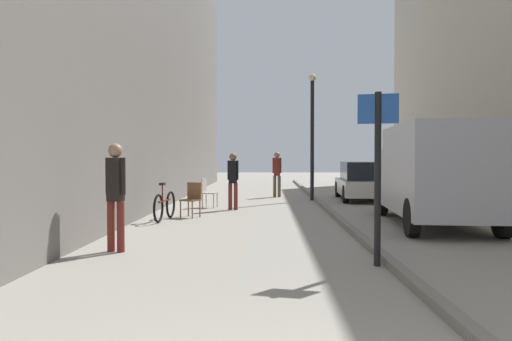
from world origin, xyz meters
name	(u,v)px	position (x,y,z in m)	size (l,w,h in m)	color
ground_plane	(276,216)	(0.00, 12.00, 0.00)	(80.00, 80.00, 0.00)	gray
building_facade_left	(94,0)	(-5.03, 12.00, 5.98)	(2.87, 40.00, 11.95)	slate
kerb_strip	(333,214)	(1.58, 12.00, 0.06)	(0.16, 40.00, 0.12)	slate
pedestrian_main_foreground	(116,189)	(-2.86, 6.58, 1.08)	(0.36, 0.26, 1.86)	maroon
pedestrian_mid_block	(277,171)	(0.15, 18.65, 1.07)	(0.37, 0.24, 1.85)	brown
pedestrian_far_crossing	(233,177)	(-1.31, 13.58, 1.01)	(0.35, 0.23, 1.75)	maroon
delivery_van	(433,172)	(3.72, 10.17, 1.27)	(2.38, 5.69, 2.36)	#B7B7BC
parked_car	(363,181)	(3.42, 17.32, 0.71)	(2.00, 4.28, 1.45)	silver
street_sign_post	(378,163)	(1.39, 5.54, 1.55)	(0.59, 0.17, 2.60)	black
lamp_post	(312,128)	(1.45, 17.11, 2.72)	(0.28, 0.28, 4.76)	black
bicycle_leaning	(165,206)	(-2.89, 10.92, 0.38)	(0.24, 1.77, 0.98)	black
cafe_chair_near_window	(207,191)	(-2.19, 14.30, 0.55)	(0.52, 0.52, 0.94)	#B7B2A8
cafe_chair_by_doorway	(192,197)	(-2.29, 11.65, 0.55)	(0.59, 0.59, 0.94)	brown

